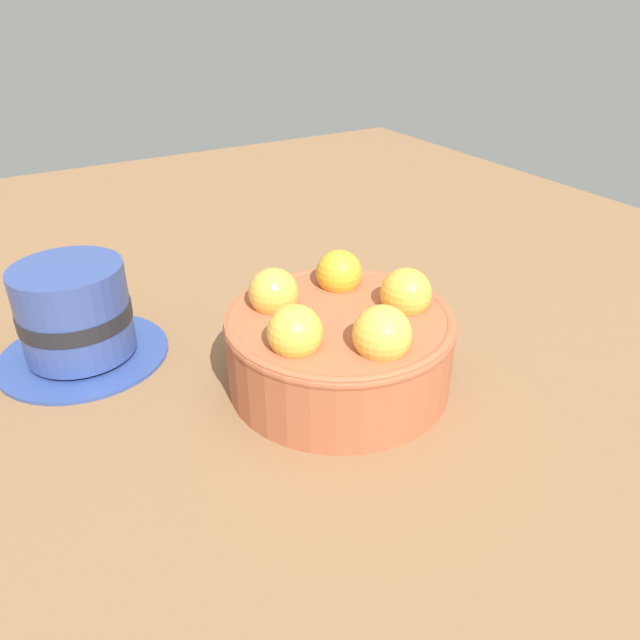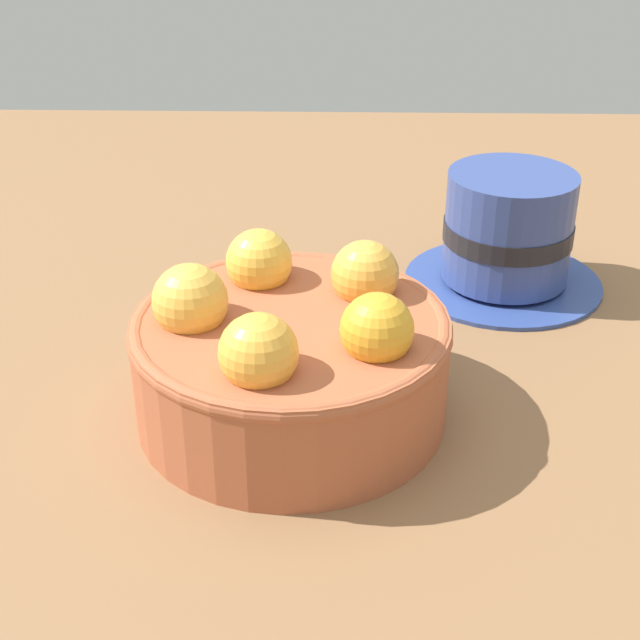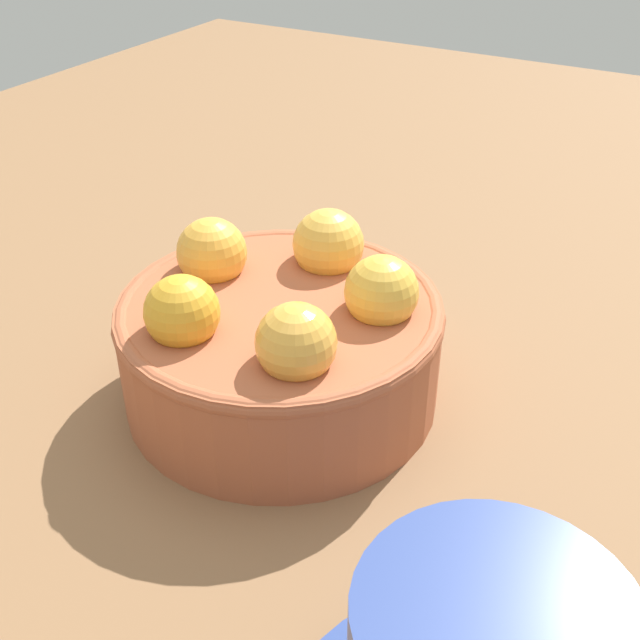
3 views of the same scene
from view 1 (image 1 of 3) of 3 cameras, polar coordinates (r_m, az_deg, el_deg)
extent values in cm
cube|color=brown|center=(49.06, 1.71, -7.85)|extent=(147.92, 114.67, 4.25)
cylinder|color=#AD5938|center=(46.15, 1.80, -2.81)|extent=(16.88, 16.88, 5.93)
torus|color=#AD5938|center=(44.84, 1.85, -0.03)|extent=(17.08, 17.08, 1.00)
sphere|color=#EEB344|center=(40.66, 6.29, -1.20)|extent=(3.99, 3.99, 3.99)
sphere|color=#F7AE3D|center=(45.95, 8.03, 2.48)|extent=(3.86, 3.86, 3.86)
sphere|color=gold|center=(48.81, 1.78, 4.44)|extent=(3.70, 3.70, 3.70)
sphere|color=#F2AD41|center=(45.74, -4.37, 2.57)|extent=(3.79, 3.79, 3.79)
sphere|color=gold|center=(40.52, -2.35, -1.15)|extent=(3.78, 3.78, 3.78)
cylinder|color=#2F458C|center=(54.41, -21.21, -2.89)|extent=(13.71, 13.71, 0.60)
cylinder|color=#33478C|center=(52.49, -21.99, 0.87)|extent=(8.69, 8.69, 7.52)
cylinder|color=black|center=(52.62, -21.93, 0.58)|extent=(8.85, 8.85, 1.35)
camera|label=2|loc=(0.73, 34.06, 26.65)|focal=51.96mm
camera|label=3|loc=(0.62, -31.93, 25.35)|focal=44.48mm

